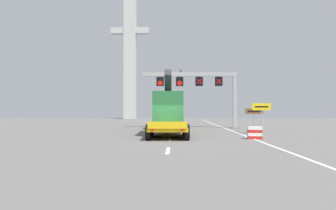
{
  "coord_description": "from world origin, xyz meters",
  "views": [
    {
      "loc": [
        0.56,
        -21.72,
        2.11
      ],
      "look_at": [
        -0.18,
        8.88,
        2.6
      ],
      "focal_mm": 32.52,
      "sensor_mm": 36.0,
      "label": 1
    }
  ],
  "objects_px": {
    "overhead_lane_gantry": "(201,83)",
    "exit_sign_yellow": "(261,111)",
    "heavy_haul_truck_yellow": "(168,111)",
    "crash_barrier_striped": "(255,133)",
    "tourist_info_sign_brown": "(254,114)",
    "bridge_pylon_distant": "(130,46)"
  },
  "relations": [
    {
      "from": "overhead_lane_gantry",
      "to": "exit_sign_yellow",
      "type": "bearing_deg",
      "value": -64.44
    },
    {
      "from": "heavy_haul_truck_yellow",
      "to": "crash_barrier_striped",
      "type": "height_order",
      "value": "heavy_haul_truck_yellow"
    },
    {
      "from": "heavy_haul_truck_yellow",
      "to": "tourist_info_sign_brown",
      "type": "relative_size",
      "value": 6.31
    },
    {
      "from": "heavy_haul_truck_yellow",
      "to": "bridge_pylon_distant",
      "type": "bearing_deg",
      "value": 103.13
    },
    {
      "from": "crash_barrier_striped",
      "to": "bridge_pylon_distant",
      "type": "relative_size",
      "value": 0.03
    },
    {
      "from": "overhead_lane_gantry",
      "to": "tourist_info_sign_brown",
      "type": "height_order",
      "value": "overhead_lane_gantry"
    },
    {
      "from": "tourist_info_sign_brown",
      "to": "crash_barrier_striped",
      "type": "relative_size",
      "value": 2.13
    },
    {
      "from": "overhead_lane_gantry",
      "to": "exit_sign_yellow",
      "type": "xyz_separation_m",
      "value": [
        4.32,
        -9.03,
        -3.15
      ]
    },
    {
      "from": "overhead_lane_gantry",
      "to": "heavy_haul_truck_yellow",
      "type": "xyz_separation_m",
      "value": [
        -3.65,
        -6.64,
        -3.2
      ]
    },
    {
      "from": "overhead_lane_gantry",
      "to": "crash_barrier_striped",
      "type": "relative_size",
      "value": 10.54
    },
    {
      "from": "exit_sign_yellow",
      "to": "bridge_pylon_distant",
      "type": "relative_size",
      "value": 0.08
    },
    {
      "from": "heavy_haul_truck_yellow",
      "to": "exit_sign_yellow",
      "type": "relative_size",
      "value": 5.29
    },
    {
      "from": "exit_sign_yellow",
      "to": "overhead_lane_gantry",
      "type": "bearing_deg",
      "value": 115.56
    },
    {
      "from": "overhead_lane_gantry",
      "to": "crash_barrier_striped",
      "type": "height_order",
      "value": "overhead_lane_gantry"
    },
    {
      "from": "bridge_pylon_distant",
      "to": "crash_barrier_striped",
      "type": "bearing_deg",
      "value": -71.6
    },
    {
      "from": "exit_sign_yellow",
      "to": "heavy_haul_truck_yellow",
      "type": "bearing_deg",
      "value": 163.29
    },
    {
      "from": "crash_barrier_striped",
      "to": "bridge_pylon_distant",
      "type": "distance_m",
      "value": 54.99
    },
    {
      "from": "crash_barrier_striped",
      "to": "tourist_info_sign_brown",
      "type": "bearing_deg",
      "value": 75.9
    },
    {
      "from": "overhead_lane_gantry",
      "to": "exit_sign_yellow",
      "type": "relative_size",
      "value": 4.15
    },
    {
      "from": "exit_sign_yellow",
      "to": "crash_barrier_striped",
      "type": "height_order",
      "value": "exit_sign_yellow"
    },
    {
      "from": "exit_sign_yellow",
      "to": "crash_barrier_striped",
      "type": "distance_m",
      "value": 4.48
    },
    {
      "from": "tourist_info_sign_brown",
      "to": "bridge_pylon_distant",
      "type": "height_order",
      "value": "bridge_pylon_distant"
    }
  ]
}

